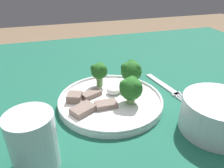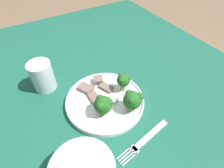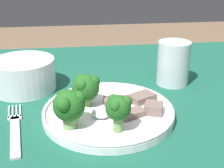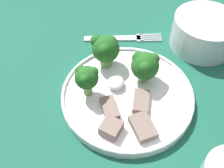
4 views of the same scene
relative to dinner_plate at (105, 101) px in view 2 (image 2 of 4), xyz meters
name	(u,v)px [view 2 (image 2 of 4)]	position (x,y,z in m)	size (l,w,h in m)	color
table	(120,115)	(-0.01, -0.05, -0.09)	(1.37, 1.00, 0.72)	#195642
dinner_plate	(105,101)	(0.00, 0.00, 0.00)	(0.24, 0.24, 0.02)	white
fork	(145,140)	(-0.16, -0.03, -0.01)	(0.05, 0.17, 0.00)	silver
drinking_glass	(43,77)	(0.16, 0.13, 0.03)	(0.07, 0.07, 0.10)	silver
broccoli_floret_near_rim_left	(134,99)	(-0.07, -0.05, 0.04)	(0.05, 0.05, 0.07)	#709E56
broccoli_floret_center_left	(123,80)	(0.01, -0.07, 0.04)	(0.04, 0.04, 0.06)	#709E56
broccoli_floret_back_left	(103,105)	(-0.04, 0.03, 0.04)	(0.05, 0.05, 0.06)	#709E56
meat_slice_front_slice	(95,98)	(0.02, 0.03, 0.01)	(0.05, 0.03, 0.01)	#756056
meat_slice_middle_slice	(98,80)	(0.08, -0.02, 0.01)	(0.04, 0.04, 0.02)	#756056
meat_slice_rear_slice	(86,88)	(0.07, 0.03, 0.01)	(0.06, 0.05, 0.01)	#756056
meat_slice_edge_slice	(106,88)	(0.04, -0.03, 0.01)	(0.05, 0.04, 0.01)	#756056
sauce_dollop	(114,99)	(-0.02, -0.02, 0.01)	(0.03, 0.03, 0.02)	white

